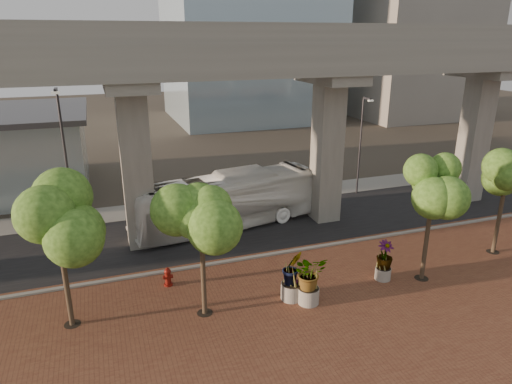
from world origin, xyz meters
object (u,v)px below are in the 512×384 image
object	(u,v)px
fire_hydrant	(168,277)
planter_front	(309,275)
transit_bus	(228,201)
parked_car	(482,168)

from	to	relation	value
fire_hydrant	planter_front	world-z (taller)	planter_front
transit_bus	planter_front	xyz separation A→B (m)	(0.94, -9.96, -0.24)
transit_bus	planter_front	size ratio (longest dim) A/B	5.24
transit_bus	parked_car	bearing A→B (deg)	-92.15
fire_hydrant	parked_car	bearing A→B (deg)	17.95
planter_front	transit_bus	bearing A→B (deg)	95.38
transit_bus	planter_front	bearing A→B (deg)	175.82
parked_car	fire_hydrant	world-z (taller)	parked_car
parked_car	planter_front	world-z (taller)	planter_front
parked_car	fire_hydrant	size ratio (longest dim) A/B	4.97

